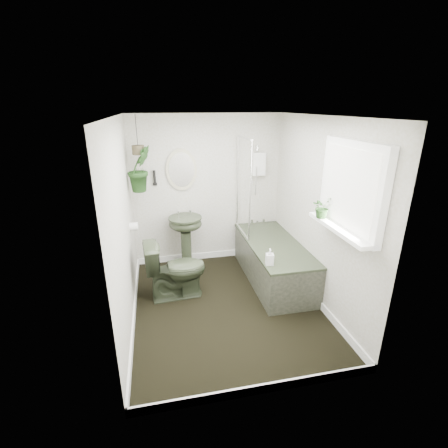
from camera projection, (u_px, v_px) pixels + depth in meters
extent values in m
cube|color=black|center=(226.00, 305.00, 4.16)|extent=(2.30, 2.80, 0.02)
cube|color=white|center=(227.00, 115.00, 3.36)|extent=(2.30, 2.80, 0.02)
cube|color=silver|center=(207.00, 191.00, 5.05)|extent=(2.30, 0.02, 2.30)
cube|color=silver|center=(267.00, 281.00, 2.46)|extent=(2.30, 0.02, 2.30)
cube|color=silver|center=(123.00, 228.00, 3.53)|extent=(0.02, 2.80, 2.30)
cube|color=silver|center=(319.00, 214.00, 3.98)|extent=(0.02, 2.80, 2.30)
cube|color=white|center=(226.00, 301.00, 4.14)|extent=(2.30, 2.80, 0.10)
cube|color=white|center=(259.00, 164.00, 5.01)|extent=(0.20, 0.10, 0.35)
ellipsoid|color=#BEB896|center=(182.00, 170.00, 4.82)|extent=(0.46, 0.03, 0.62)
cylinder|color=black|center=(155.00, 178.00, 4.76)|extent=(0.04, 0.04, 0.22)
cylinder|color=white|center=(134.00, 227.00, 4.27)|extent=(0.11, 0.11, 0.11)
cube|color=white|center=(351.00, 188.00, 3.16)|extent=(0.08, 1.00, 0.90)
cube|color=white|center=(340.00, 228.00, 3.29)|extent=(0.18, 1.00, 0.04)
cube|color=white|center=(347.00, 188.00, 3.15)|extent=(0.01, 0.86, 0.76)
imported|color=#2C3523|center=(176.00, 269.00, 4.22)|extent=(0.81, 0.50, 0.79)
imported|color=black|center=(322.00, 207.00, 3.50)|extent=(0.27, 0.26, 0.24)
imported|color=black|center=(140.00, 169.00, 4.35)|extent=(0.44, 0.42, 0.62)
imported|color=black|center=(270.00, 257.00, 3.91)|extent=(0.11, 0.11, 0.21)
cylinder|color=#403825|center=(138.00, 150.00, 4.26)|extent=(0.16, 0.16, 0.12)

